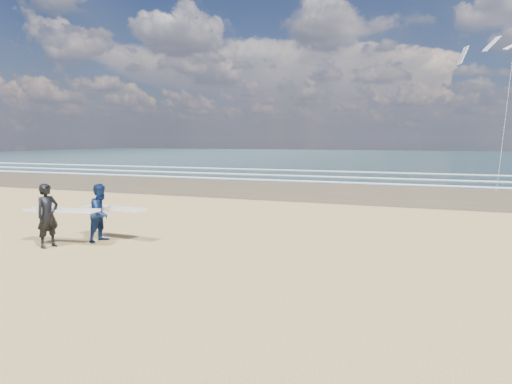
% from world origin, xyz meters
% --- Properties ---
extents(ocean, '(220.00, 100.00, 0.02)m').
position_xyz_m(ocean, '(20.00, 72.00, 0.01)').
color(ocean, '#193438').
rests_on(ocean, ground).
extents(surfer_near, '(2.26, 1.17, 1.85)m').
position_xyz_m(surfer_near, '(-0.16, 0.29, 0.94)').
color(surfer_near, black).
rests_on(surfer_near, ground).
extents(surfer_far, '(2.23, 1.12, 1.77)m').
position_xyz_m(surfer_far, '(0.75, 1.46, 0.89)').
color(surfer_far, '#0C1C45').
rests_on(surfer_far, ground).
extents(kite_1, '(6.21, 4.78, 10.55)m').
position_xyz_m(kite_1, '(14.52, 24.03, 5.99)').
color(kite_1, slate).
rests_on(kite_1, ground).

